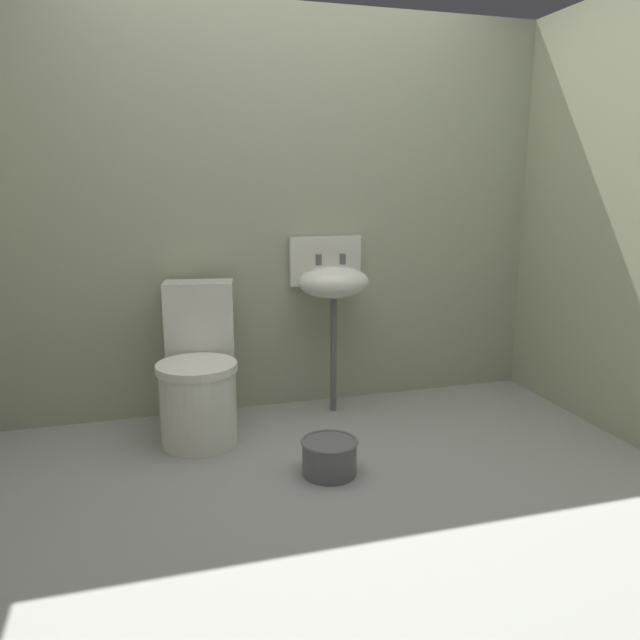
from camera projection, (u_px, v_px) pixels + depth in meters
The scene contains 5 objects.
ground_plane at pixel (339, 505), 2.61m from camera, with size 3.55×2.71×0.08m, color gray.
wall_back at pixel (275, 215), 3.49m from camera, with size 3.55×0.10×2.22m, color #9BA182.
toilet_near_wall at pixel (199, 377), 3.15m from camera, with size 0.47×0.64×0.78m.
sink at pixel (332, 281), 3.44m from camera, with size 0.42×0.35×0.99m.
bucket at pixel (329, 456), 2.78m from camera, with size 0.26×0.26×0.16m.
Camera 1 is at (-0.74, -2.26, 1.30)m, focal length 34.69 mm.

